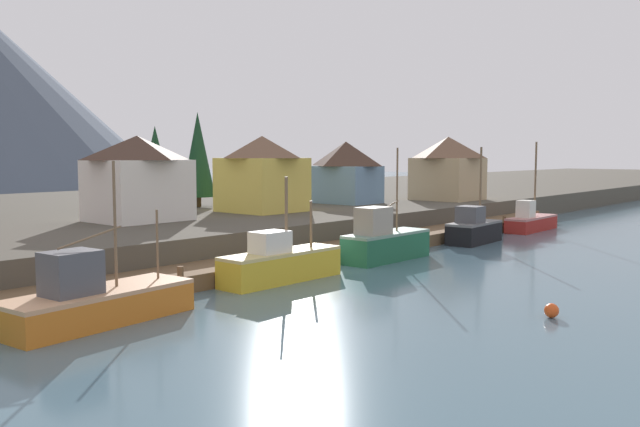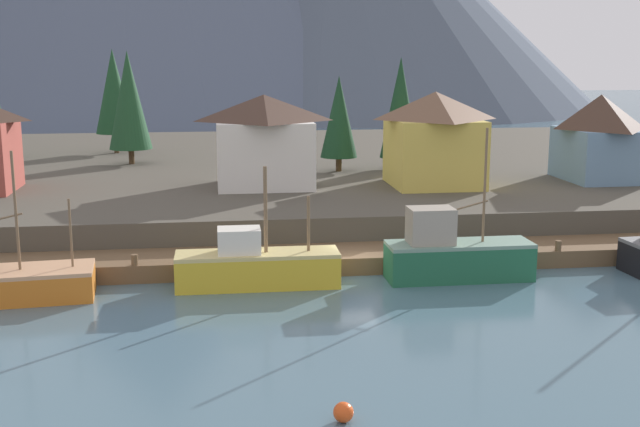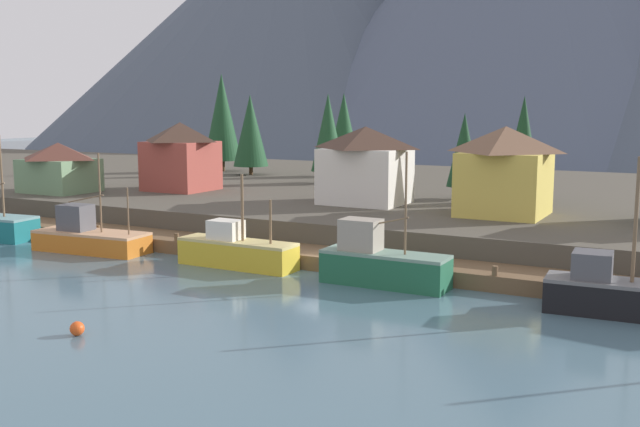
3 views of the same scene
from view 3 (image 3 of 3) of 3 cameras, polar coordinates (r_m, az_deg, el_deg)
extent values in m
cube|color=#476675|center=(66.90, 7.91, -1.60)|extent=(400.00, 400.00, 1.00)
cube|color=brown|center=(50.51, 0.77, -3.58)|extent=(80.00, 4.00, 1.00)
cylinder|color=brown|center=(66.73, -21.85, -1.01)|extent=(0.36, 0.36, 1.60)
cylinder|color=brown|center=(60.86, -17.00, -1.62)|extent=(0.36, 0.36, 1.60)
cylinder|color=brown|center=(55.52, -11.17, -2.34)|extent=(0.36, 0.36, 1.60)
cylinder|color=brown|center=(50.88, -4.17, -3.17)|extent=(0.36, 0.36, 1.60)
cylinder|color=brown|center=(47.16, 4.08, -4.09)|extent=(0.36, 0.36, 1.60)
cylinder|color=brown|center=(44.58, 13.54, -5.03)|extent=(0.36, 0.36, 1.60)
cube|color=#4C473D|center=(77.90, 11.02, 1.02)|extent=(400.00, 56.00, 2.50)
cone|color=#475160|center=(222.41, -2.07, 14.50)|extent=(152.24, 152.24, 70.03)
cone|color=slate|center=(208.22, 6.55, 12.48)|extent=(75.95, 75.95, 52.67)
cylinder|color=brown|center=(65.20, -23.70, 2.71)|extent=(0.17, 0.17, 6.75)
cube|color=#CC6B1E|center=(58.19, -17.49, -2.20)|extent=(9.33, 3.84, 1.37)
cube|color=tan|center=(58.06, -17.52, -1.44)|extent=(9.33, 3.84, 0.20)
cube|color=#4C4C51|center=(58.82, -18.61, -0.29)|extent=(2.48, 2.00, 1.98)
cylinder|color=brown|center=(56.98, -16.88, 1.56)|extent=(0.14, 0.14, 5.98)
cylinder|color=brown|center=(55.54, -14.83, 0.18)|extent=(0.12, 0.12, 3.50)
cylinder|color=brown|center=(57.93, -17.90, 1.12)|extent=(3.37, 0.39, 0.80)
cube|color=gold|center=(50.45, -6.49, -3.26)|extent=(8.67, 2.36, 1.68)
cube|color=tan|center=(50.28, -6.51, -2.20)|extent=(8.67, 2.36, 0.20)
cube|color=silver|center=(50.69, -7.40, -1.26)|extent=(2.26, 1.64, 1.32)
cylinder|color=brown|center=(49.64, -6.12, 0.46)|extent=(0.20, 0.20, 4.58)
cylinder|color=brown|center=(48.51, -3.91, -0.66)|extent=(0.17, 0.17, 2.97)
cube|color=#1E5B3D|center=(45.12, 5.11, -4.48)|extent=(7.97, 2.47, 1.89)
cube|color=gray|center=(44.90, 5.12, -3.18)|extent=(7.97, 2.47, 0.20)
cube|color=gray|center=(45.36, 3.22, -1.66)|extent=(2.44, 1.74, 1.96)
cylinder|color=brown|center=(43.89, 6.75, 0.78)|extent=(0.14, 0.14, 6.23)
cylinder|color=brown|center=(44.41, 5.56, -0.60)|extent=(2.37, 0.11, 0.69)
cube|color=black|center=(41.74, 21.67, -6.25)|extent=(6.56, 2.87, 1.67)
cube|color=slate|center=(41.53, 21.74, -5.00)|extent=(6.56, 2.87, 0.20)
cube|color=#4C4C51|center=(41.40, 20.58, -3.81)|extent=(2.11, 2.11, 1.45)
cylinder|color=brown|center=(40.88, 23.54, -0.47)|extent=(0.19, 0.19, 6.57)
cube|color=#9E4238|center=(75.95, -10.85, 3.69)|extent=(6.23, 5.82, 5.00)
pyramid|color=#422D23|center=(75.76, -10.92, 6.31)|extent=(6.54, 6.11, 1.95)
cube|color=gold|center=(58.88, 14.24, 2.27)|extent=(6.36, 6.56, 4.96)
pyramid|color=brown|center=(58.63, 14.36, 5.66)|extent=(6.68, 6.88, 2.03)
cube|color=silver|center=(64.21, 3.56, 2.95)|extent=(6.96, 5.99, 4.87)
pyramid|color=#422D23|center=(63.98, 3.59, 5.98)|extent=(7.31, 6.29, 1.92)
cube|color=#6B8E66|center=(77.60, -19.76, 2.82)|extent=(6.70, 5.49, 3.31)
pyramid|color=brown|center=(77.42, -19.85, 4.65)|extent=(7.04, 5.76, 1.65)
cylinder|color=#4C3823|center=(68.61, 11.14, 1.61)|extent=(0.50, 0.50, 1.19)
cone|color=#14381E|center=(68.28, 11.23, 4.92)|extent=(3.10, 3.10, 6.77)
cylinder|color=#4C3823|center=(98.06, -7.62, 3.74)|extent=(0.50, 0.50, 1.49)
cone|color=#194223|center=(97.77, -7.69, 7.50)|extent=(4.96, 4.96, 11.40)
cylinder|color=#4C3823|center=(67.52, 15.47, 1.29)|extent=(0.50, 0.50, 1.04)
cone|color=#14381E|center=(67.14, 15.63, 5.31)|extent=(3.35, 3.35, 8.44)
cylinder|color=#4C3823|center=(92.45, -5.44, 3.38)|extent=(0.50, 0.50, 1.11)
cone|color=#194223|center=(92.16, -5.48, 6.51)|extent=(4.40, 4.40, 8.96)
cylinder|color=#4C3823|center=(90.27, 1.86, 3.57)|extent=(0.50, 0.50, 1.97)
cone|color=#194223|center=(90.00, 1.88, 6.82)|extent=(3.82, 3.82, 8.26)
cylinder|color=#4C3823|center=(81.72, 0.63, 2.87)|extent=(0.50, 0.50, 1.37)
cone|color=#194223|center=(81.40, 0.63, 6.38)|extent=(3.80, 3.80, 8.64)
sphere|color=#E04C19|center=(37.33, -18.51, -8.55)|extent=(0.70, 0.70, 0.70)
camera|label=1|loc=(59.05, -50.38, 2.41)|focal=38.01mm
camera|label=2|loc=(30.48, -62.63, 6.24)|focal=44.47mm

